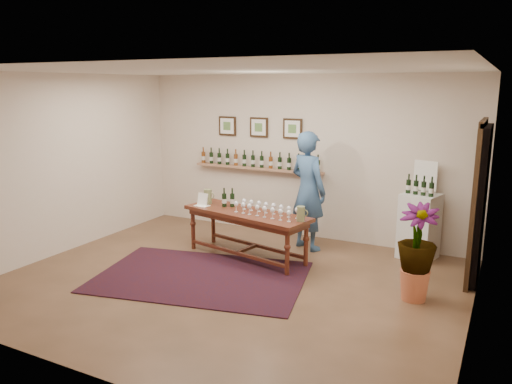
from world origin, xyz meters
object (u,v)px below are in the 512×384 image
at_px(tasting_table, 247,218).
at_px(person, 308,191).
at_px(display_pedestal, 419,226).
at_px(potted_plant, 416,252).

bearing_deg(tasting_table, person, 63.63).
height_order(display_pedestal, potted_plant, potted_plant).
distance_m(tasting_table, person, 1.13).
distance_m(potted_plant, person, 2.33).
distance_m(display_pedestal, potted_plant, 1.65).
xyz_separation_m(tasting_table, person, (0.67, 0.84, 0.34)).
distance_m(display_pedestal, person, 1.78).
bearing_deg(person, tasting_table, 75.87).
bearing_deg(display_pedestal, potted_plant, -81.89).
bearing_deg(person, display_pedestal, -143.93).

